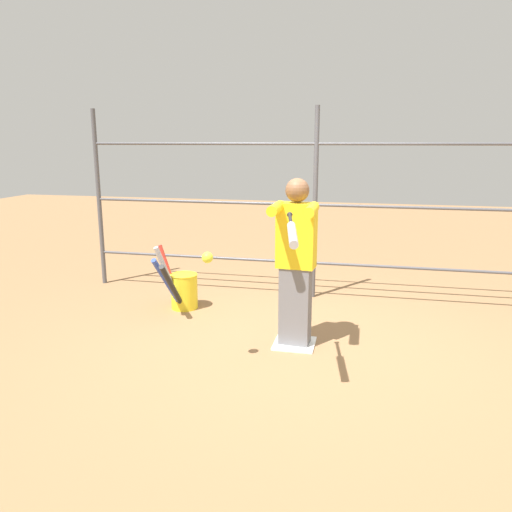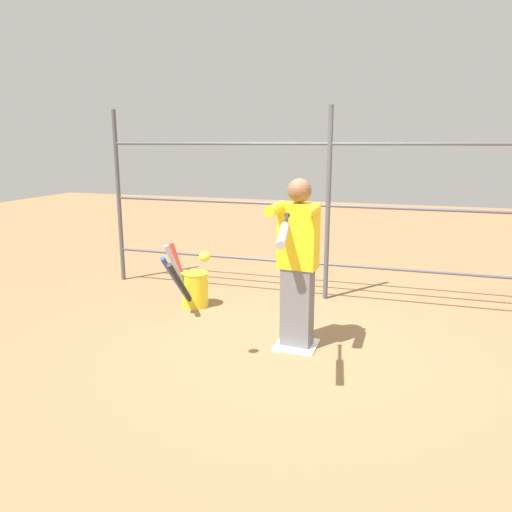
{
  "view_description": "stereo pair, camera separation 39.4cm",
  "coord_description": "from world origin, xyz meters",
  "px_view_note": "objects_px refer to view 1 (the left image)",
  "views": [
    {
      "loc": [
        -0.64,
        4.59,
        1.97
      ],
      "look_at": [
        0.33,
        0.27,
        0.94
      ],
      "focal_mm": 35.0,
      "sensor_mm": 36.0,
      "label": 1
    },
    {
      "loc": [
        -1.02,
        4.49,
        1.97
      ],
      "look_at": [
        0.33,
        0.27,
        0.94
      ],
      "focal_mm": 35.0,
      "sensor_mm": 36.0,
      "label": 2
    }
  ],
  "objects_px": {
    "softball_in_flight": "(207,258)",
    "baseball_bat_swinging": "(292,232)",
    "batter": "(296,258)",
    "bat_bucket": "(181,289)"
  },
  "relations": [
    {
      "from": "batter",
      "to": "baseball_bat_swinging",
      "type": "relative_size",
      "value": 2.0
    },
    {
      "from": "batter",
      "to": "baseball_bat_swinging",
      "type": "xyz_separation_m",
      "value": [
        -0.09,
        0.9,
        0.41
      ]
    },
    {
      "from": "baseball_bat_swinging",
      "to": "softball_in_flight",
      "type": "distance_m",
      "value": 0.85
    },
    {
      "from": "batter",
      "to": "baseball_bat_swinging",
      "type": "bearing_deg",
      "value": 95.97
    },
    {
      "from": "softball_in_flight",
      "to": "baseball_bat_swinging",
      "type": "bearing_deg",
      "value": 162.04
    },
    {
      "from": "batter",
      "to": "bat_bucket",
      "type": "distance_m",
      "value": 1.79
    },
    {
      "from": "batter",
      "to": "bat_bucket",
      "type": "height_order",
      "value": "batter"
    },
    {
      "from": "softball_in_flight",
      "to": "bat_bucket",
      "type": "xyz_separation_m",
      "value": [
        0.82,
        -1.44,
        -0.75
      ]
    },
    {
      "from": "batter",
      "to": "bat_bucket",
      "type": "relative_size",
      "value": 2.03
    },
    {
      "from": "baseball_bat_swinging",
      "to": "bat_bucket",
      "type": "bearing_deg",
      "value": -47.02
    }
  ]
}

